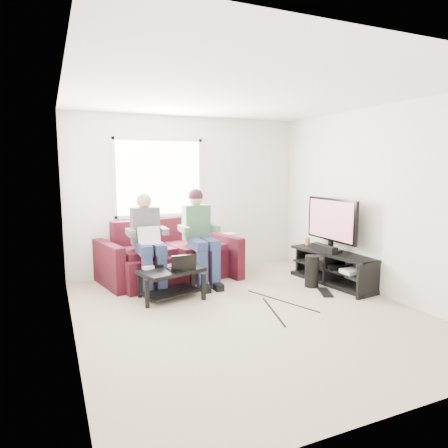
# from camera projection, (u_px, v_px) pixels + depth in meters

# --- Properties ---
(floor) EXTENTS (4.50, 4.50, 0.00)m
(floor) POSITION_uv_depth(u_px,v_px,m) (248.00, 313.00, 4.91)
(floor) COLOR #B3AA8B
(floor) RESTS_ON ground
(ceiling) EXTENTS (4.50, 4.50, 0.00)m
(ceiling) POSITION_uv_depth(u_px,v_px,m) (250.00, 94.00, 4.53)
(ceiling) COLOR white
(ceiling) RESTS_ON wall_back
(wall_back) EXTENTS (4.50, 0.00, 4.50)m
(wall_back) POSITION_uv_depth(u_px,v_px,m) (188.00, 195.00, 6.76)
(wall_back) COLOR white
(wall_back) RESTS_ON floor
(wall_front) EXTENTS (4.50, 0.00, 4.50)m
(wall_front) POSITION_uv_depth(u_px,v_px,m) (403.00, 239.00, 2.68)
(wall_front) COLOR white
(wall_front) RESTS_ON floor
(wall_left) EXTENTS (0.00, 4.50, 4.50)m
(wall_left) POSITION_uv_depth(u_px,v_px,m) (68.00, 216.00, 3.92)
(wall_left) COLOR white
(wall_left) RESTS_ON floor
(wall_right) EXTENTS (0.00, 4.50, 4.50)m
(wall_right) POSITION_uv_depth(u_px,v_px,m) (378.00, 202.00, 5.52)
(wall_right) COLOR white
(wall_right) RESTS_ON floor
(window) EXTENTS (1.48, 0.04, 1.28)m
(window) POSITION_uv_depth(u_px,v_px,m) (159.00, 178.00, 6.50)
(window) COLOR white
(window) RESTS_ON wall_back
(sofa) EXTENTS (2.20, 1.29, 0.94)m
(sofa) POSITION_uv_depth(u_px,v_px,m) (168.00, 258.00, 6.31)
(sofa) COLOR #431020
(sofa) RESTS_ON floor
(person_left) EXTENTS (0.40, 0.71, 1.40)m
(person_left) POSITION_uv_depth(u_px,v_px,m) (148.00, 237.00, 5.75)
(person_left) COLOR navy
(person_left) RESTS_ON sofa
(person_right) EXTENTS (0.40, 0.71, 1.44)m
(person_right) POSITION_uv_depth(u_px,v_px,m) (199.00, 229.00, 6.08)
(person_right) COLOR navy
(person_right) RESTS_ON sofa
(laptop_silver) EXTENTS (0.37, 0.30, 0.24)m
(laptop_silver) POSITION_uv_depth(u_px,v_px,m) (151.00, 239.00, 5.61)
(laptop_silver) COLOR silver
(laptop_silver) RESTS_ON person_left
(coffee_table) EXTENTS (0.94, 0.72, 0.41)m
(coffee_table) POSITION_uv_depth(u_px,v_px,m) (171.00, 277.00, 5.39)
(coffee_table) COLOR black
(coffee_table) RESTS_ON floor
(laptop_black) EXTENTS (0.38, 0.29, 0.24)m
(laptop_black) POSITION_uv_depth(u_px,v_px,m) (181.00, 261.00, 5.33)
(laptop_black) COLOR black
(laptop_black) RESTS_ON coffee_table
(controller_a) EXTENTS (0.16, 0.13, 0.04)m
(controller_a) POSITION_uv_depth(u_px,v_px,m) (148.00, 268.00, 5.37)
(controller_a) COLOR silver
(controller_a) RESTS_ON coffee_table
(controller_b) EXTENTS (0.16, 0.12, 0.04)m
(controller_b) POSITION_uv_depth(u_px,v_px,m) (160.00, 265.00, 5.49)
(controller_b) COLOR black
(controller_b) RESTS_ON coffee_table
(controller_c) EXTENTS (0.16, 0.14, 0.04)m
(controller_c) POSITION_uv_depth(u_px,v_px,m) (189.00, 263.00, 5.63)
(controller_c) COLOR gray
(controller_c) RESTS_ON coffee_table
(tv_stand) EXTENTS (0.64, 1.54, 0.49)m
(tv_stand) POSITION_uv_depth(u_px,v_px,m) (334.00, 269.00, 6.10)
(tv_stand) COLOR black
(tv_stand) RESTS_ON floor
(tv) EXTENTS (0.12, 1.10, 0.81)m
(tv) POSITION_uv_depth(u_px,v_px,m) (331.00, 221.00, 6.09)
(tv) COLOR black
(tv) RESTS_ON tv_stand
(soundbar) EXTENTS (0.12, 0.50, 0.10)m
(soundbar) POSITION_uv_depth(u_px,v_px,m) (324.00, 248.00, 6.10)
(soundbar) COLOR black
(soundbar) RESTS_ON tv_stand
(drink_cup) EXTENTS (0.08, 0.08, 0.12)m
(drink_cup) POSITION_uv_depth(u_px,v_px,m) (308.00, 241.00, 6.61)
(drink_cup) COLOR #A36A46
(drink_cup) RESTS_ON tv_stand
(console_white) EXTENTS (0.30, 0.22, 0.06)m
(console_white) POSITION_uv_depth(u_px,v_px,m) (352.00, 271.00, 5.73)
(console_white) COLOR silver
(console_white) RESTS_ON tv_stand
(console_grey) EXTENTS (0.34, 0.26, 0.08)m
(console_grey) POSITION_uv_depth(u_px,v_px,m) (322.00, 260.00, 6.36)
(console_grey) COLOR gray
(console_grey) RESTS_ON tv_stand
(console_black) EXTENTS (0.38, 0.30, 0.07)m
(console_black) POSITION_uv_depth(u_px,v_px,m) (336.00, 265.00, 6.05)
(console_black) COLOR black
(console_black) RESTS_ON tv_stand
(subwoofer) EXTENTS (0.21, 0.21, 0.47)m
(subwoofer) POSITION_uv_depth(u_px,v_px,m) (312.00, 271.00, 5.94)
(subwoofer) COLOR black
(subwoofer) RESTS_ON floor
(keyboard_floor) EXTENTS (0.29, 0.43, 0.02)m
(keyboard_floor) POSITION_uv_depth(u_px,v_px,m) (325.00, 292.00, 5.66)
(keyboard_floor) COLOR black
(keyboard_floor) RESTS_ON floor
(end_table) EXTENTS (0.38, 0.38, 0.66)m
(end_table) POSITION_uv_depth(u_px,v_px,m) (229.00, 254.00, 6.79)
(end_table) COLOR black
(end_table) RESTS_ON floor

